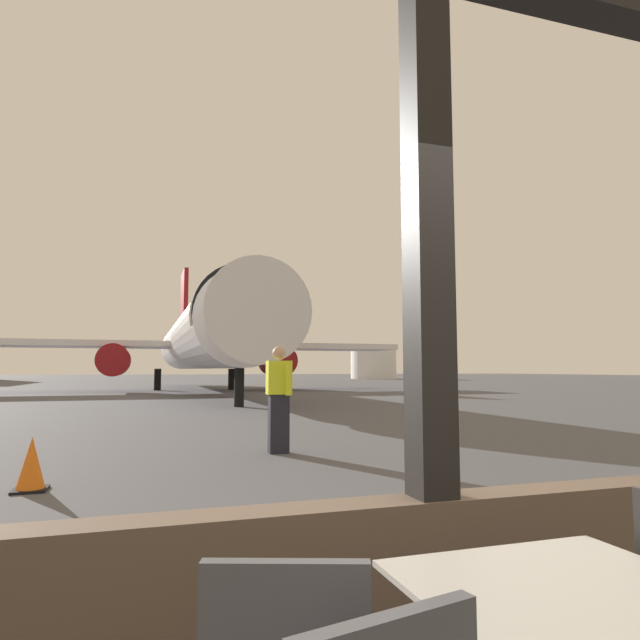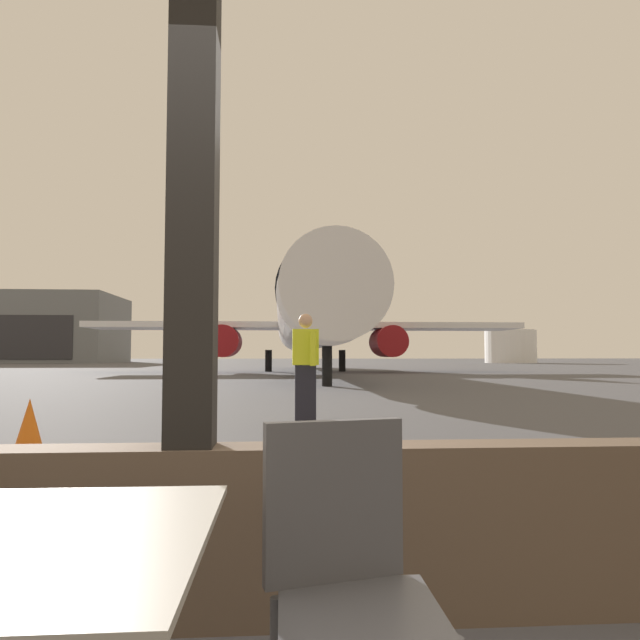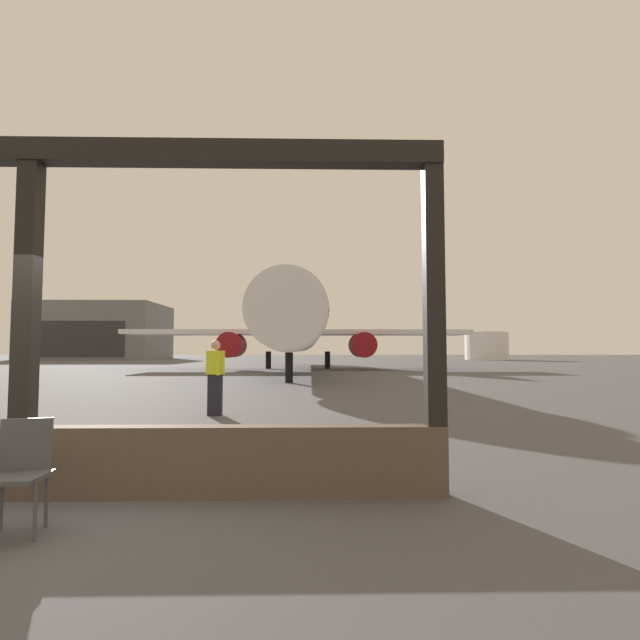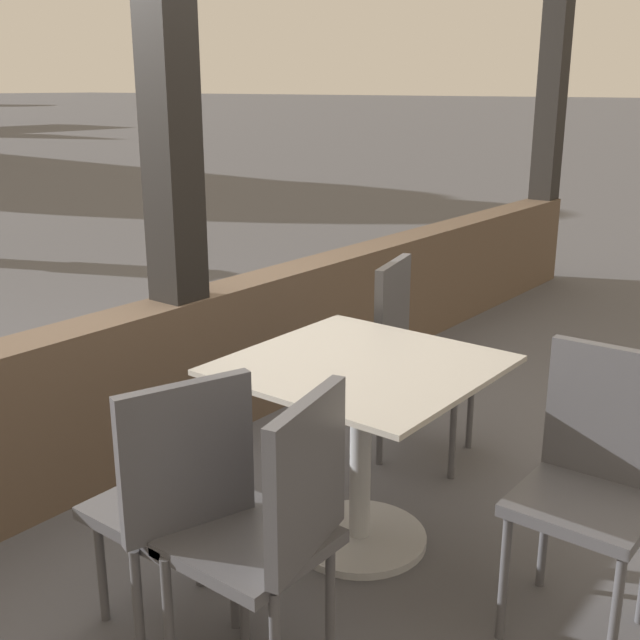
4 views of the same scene
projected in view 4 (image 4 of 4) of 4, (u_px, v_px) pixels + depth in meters
window_frame at (173, 182)px, 3.55m from camera, size 8.77×0.24×3.74m
dining_table at (361, 432)px, 2.91m from camera, size 0.88×0.88×0.73m
cafe_chair_window_left at (595, 468)px, 2.45m from camera, size 0.41×0.41×0.92m
cafe_chair_window_right at (176, 492)px, 2.33m from camera, size 0.48×0.48×0.91m
cafe_chair_aisle_left at (412, 343)px, 3.61m from camera, size 0.47×0.47×0.93m
cafe_chair_aisle_right at (276, 522)px, 2.15m from camera, size 0.46×0.46×0.92m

